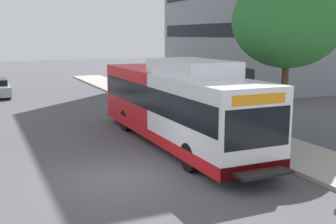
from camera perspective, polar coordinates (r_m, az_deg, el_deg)
ground_plane at (r=21.39m, az=-13.15°, el=-2.28°), size 120.00×120.00×0.00m
sidewalk_curb at (r=21.97m, az=6.12°, el=-1.55°), size 3.00×56.00×0.14m
transit_bus at (r=17.71m, az=1.11°, el=1.01°), size 2.58×12.25×3.65m
street_tree_near_stop at (r=18.06m, az=15.90°, el=11.78°), size 4.51×4.51×6.94m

